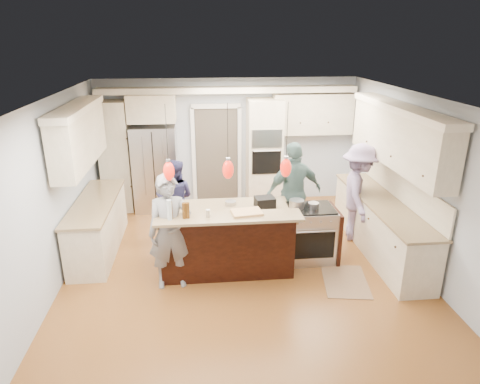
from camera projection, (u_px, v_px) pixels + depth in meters
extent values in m
plane|color=#9B632A|center=(242.00, 266.00, 6.95)|extent=(6.00, 6.00, 0.00)
cube|color=#B2BCC6|center=(228.00, 142.00, 9.28)|extent=(5.50, 0.04, 2.70)
cube|color=#B2BCC6|center=(279.00, 303.00, 3.68)|extent=(5.50, 0.04, 2.70)
cube|color=#B2BCC6|center=(55.00, 194.00, 6.22)|extent=(0.04, 6.00, 2.70)
cube|color=#B2BCC6|center=(415.00, 182.00, 6.74)|extent=(0.04, 6.00, 2.70)
cube|color=white|center=(242.00, 97.00, 6.02)|extent=(5.50, 6.00, 0.04)
cube|color=#B7B7BC|center=(156.00, 168.00, 8.96)|extent=(0.90, 0.70, 1.80)
cube|color=beige|center=(264.00, 154.00, 9.11)|extent=(0.72, 0.64, 2.30)
cube|color=black|center=(267.00, 139.00, 8.67)|extent=(0.60, 0.02, 0.35)
cube|color=black|center=(266.00, 162.00, 8.84)|extent=(0.60, 0.02, 0.50)
cylinder|color=#B7B7BC|center=(267.00, 151.00, 8.73)|extent=(0.55, 0.02, 0.02)
cube|color=beige|center=(116.00, 157.00, 8.85)|extent=(0.60, 0.58, 2.30)
cube|color=beige|center=(152.00, 108.00, 8.58)|extent=(0.95, 0.58, 0.55)
cube|color=beige|center=(313.00, 114.00, 9.08)|extent=(1.70, 0.35, 0.85)
cube|color=beige|center=(228.00, 90.00, 8.71)|extent=(5.30, 0.38, 0.12)
cube|color=#4C443A|center=(217.00, 155.00, 9.35)|extent=(0.90, 0.06, 2.10)
cube|color=white|center=(216.00, 106.00, 8.94)|extent=(1.04, 0.06, 0.10)
cube|color=beige|center=(380.00, 227.00, 7.30)|extent=(0.60, 3.00, 0.88)
cube|color=tan|center=(383.00, 202.00, 7.14)|extent=(0.64, 3.05, 0.04)
cube|color=beige|center=(398.00, 139.00, 6.78)|extent=(0.35, 3.00, 0.85)
cube|color=beige|center=(401.00, 108.00, 6.61)|extent=(0.37, 3.10, 0.10)
cube|color=beige|center=(98.00, 227.00, 7.32)|extent=(0.60, 2.20, 0.88)
cube|color=tan|center=(95.00, 202.00, 7.16)|extent=(0.64, 2.25, 0.04)
cube|color=beige|center=(79.00, 139.00, 6.78)|extent=(0.35, 2.20, 0.85)
cube|color=beige|center=(76.00, 108.00, 6.61)|extent=(0.37, 2.30, 0.10)
cube|color=black|center=(226.00, 238.00, 6.91)|extent=(2.00, 1.00, 0.88)
cube|color=tan|center=(226.00, 212.00, 6.75)|extent=(2.10, 1.10, 0.04)
cube|color=black|center=(228.00, 249.00, 6.35)|extent=(2.00, 0.12, 1.08)
cube|color=tan|center=(229.00, 218.00, 6.03)|extent=(2.10, 0.42, 0.04)
cube|color=black|center=(265.00, 202.00, 6.86)|extent=(0.34, 0.28, 0.17)
cube|color=#B7B7BC|center=(309.00, 234.00, 7.04)|extent=(0.76, 0.66, 0.90)
cube|color=black|center=(315.00, 246.00, 6.74)|extent=(0.65, 0.01, 0.45)
cube|color=black|center=(311.00, 208.00, 6.88)|extent=(0.72, 0.59, 0.02)
cube|color=black|center=(334.00, 233.00, 7.08)|extent=(0.06, 0.71, 0.88)
cylinder|color=black|center=(167.00, 133.00, 5.57)|extent=(0.01, 0.01, 0.75)
ellipsoid|color=red|center=(169.00, 171.00, 5.75)|extent=(0.15, 0.15, 0.26)
cylinder|color=black|center=(228.00, 132.00, 5.65)|extent=(0.01, 0.01, 0.75)
ellipsoid|color=red|center=(228.00, 170.00, 5.83)|extent=(0.15, 0.15, 0.26)
cylinder|color=black|center=(287.00, 130.00, 5.72)|extent=(0.01, 0.01, 0.75)
ellipsoid|color=red|center=(286.00, 168.00, 5.90)|extent=(0.15, 0.15, 0.26)
imported|color=gray|center=(170.00, 232.00, 6.13)|extent=(0.67, 0.49, 1.73)
imported|color=navy|center=(175.00, 199.00, 7.75)|extent=(0.82, 0.70, 1.47)
imported|color=slate|center=(294.00, 193.00, 7.52)|extent=(1.15, 0.72, 1.83)
imported|color=gray|center=(358.00, 193.00, 7.60)|extent=(0.90, 1.27, 1.77)
cube|color=#937150|center=(345.00, 281.00, 6.50)|extent=(0.79, 1.04, 0.01)
cylinder|color=silver|center=(169.00, 210.00, 5.87)|extent=(0.09, 0.09, 0.29)
cylinder|color=#4F2E0E|center=(170.00, 210.00, 5.90)|extent=(0.07, 0.07, 0.26)
cylinder|color=#4F2E0E|center=(184.00, 211.00, 5.92)|extent=(0.08, 0.08, 0.23)
cylinder|color=#4F2E0E|center=(188.00, 210.00, 5.93)|extent=(0.06, 0.06, 0.23)
cylinder|color=#B7B7BC|center=(208.00, 213.00, 5.99)|extent=(0.08, 0.08, 0.11)
cube|color=tan|center=(247.00, 212.00, 6.12)|extent=(0.46, 0.36, 0.03)
cylinder|color=#B7B7BC|center=(297.00, 204.00, 6.83)|extent=(0.24, 0.24, 0.14)
cylinder|color=#B7B7BC|center=(313.00, 205.00, 6.84)|extent=(0.17, 0.17, 0.09)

